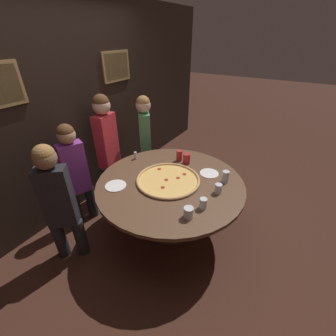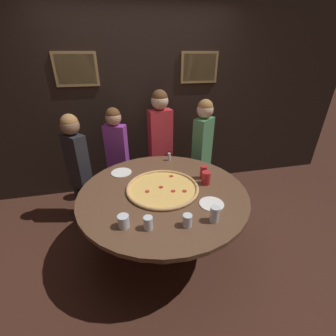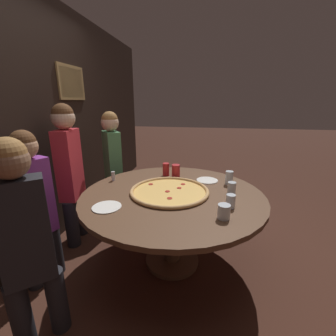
% 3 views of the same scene
% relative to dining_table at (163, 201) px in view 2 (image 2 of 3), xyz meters
% --- Properties ---
extents(ground_plane, '(24.00, 24.00, 0.00)m').
position_rel_dining_table_xyz_m(ground_plane, '(0.00, 0.00, -0.62)').
color(ground_plane, '#422319').
extents(back_wall, '(6.40, 0.08, 2.60)m').
position_rel_dining_table_xyz_m(back_wall, '(0.00, 1.42, 0.69)').
color(back_wall, black).
rests_on(back_wall, ground_plane).
extents(dining_table, '(1.63, 1.63, 0.74)m').
position_rel_dining_table_xyz_m(dining_table, '(0.00, 0.00, 0.00)').
color(dining_table, brown).
rests_on(dining_table, ground_plane).
extents(giant_pizza, '(0.72, 0.72, 0.03)m').
position_rel_dining_table_xyz_m(giant_pizza, '(-0.00, 0.03, 0.14)').
color(giant_pizza, '#EAB75B').
rests_on(giant_pizza, dining_table).
extents(drink_cup_near_left, '(0.08, 0.08, 0.14)m').
position_rel_dining_table_xyz_m(drink_cup_near_left, '(0.31, -0.52, 0.19)').
color(drink_cup_near_left, silver).
rests_on(drink_cup_near_left, dining_table).
extents(drink_cup_front_edge, '(0.07, 0.07, 0.11)m').
position_rel_dining_table_xyz_m(drink_cup_front_edge, '(-0.22, -0.49, 0.18)').
color(drink_cup_front_edge, silver).
rests_on(drink_cup_front_edge, dining_table).
extents(drink_cup_far_left, '(0.09, 0.09, 0.13)m').
position_rel_dining_table_xyz_m(drink_cup_far_left, '(0.45, 0.03, 0.19)').
color(drink_cup_far_left, '#B22328').
rests_on(drink_cup_far_left, dining_table).
extents(drink_cup_centre_back, '(0.07, 0.07, 0.14)m').
position_rel_dining_table_xyz_m(drink_cup_centre_back, '(0.47, 0.15, 0.20)').
color(drink_cup_centre_back, '#B22328').
rests_on(drink_cup_centre_back, dining_table).
extents(drink_cup_far_right, '(0.09, 0.09, 0.10)m').
position_rel_dining_table_xyz_m(drink_cup_far_right, '(-0.40, -0.43, 0.18)').
color(drink_cup_far_right, silver).
rests_on(drink_cup_far_right, dining_table).
extents(drink_cup_by_shaker, '(0.07, 0.07, 0.10)m').
position_rel_dining_table_xyz_m(drink_cup_by_shaker, '(0.08, -0.52, 0.18)').
color(drink_cup_by_shaker, silver).
rests_on(drink_cup_by_shaker, dining_table).
extents(white_plate_left_side, '(0.22, 0.22, 0.01)m').
position_rel_dining_table_xyz_m(white_plate_left_side, '(0.38, -0.31, 0.13)').
color(white_plate_left_side, white).
rests_on(white_plate_left_side, dining_table).
extents(white_plate_beside_cup, '(0.23, 0.23, 0.01)m').
position_rel_dining_table_xyz_m(white_plate_beside_cup, '(-0.38, 0.46, 0.13)').
color(white_plate_beside_cup, white).
rests_on(white_plate_beside_cup, dining_table).
extents(condiment_shaker, '(0.04, 0.04, 0.10)m').
position_rel_dining_table_xyz_m(condiment_shaker, '(0.21, 0.66, 0.17)').
color(condiment_shaker, silver).
rests_on(condiment_shaker, dining_table).
extents(diner_far_right, '(0.31, 0.34, 1.36)m').
position_rel_dining_table_xyz_m(diner_far_right, '(-0.88, 0.74, 0.16)').
color(diner_far_right, '#232328').
rests_on(diner_far_right, ground_plane).
extents(diner_side_left, '(0.35, 0.33, 1.42)m').
position_rel_dining_table_xyz_m(diner_side_left, '(0.73, 0.89, 0.19)').
color(diner_side_left, '#232328').
rests_on(diner_side_left, ground_plane).
extents(diner_side_right, '(0.39, 0.23, 1.52)m').
position_rel_dining_table_xyz_m(diner_side_right, '(0.19, 1.13, 0.25)').
color(diner_side_right, '#232328').
rests_on(diner_side_right, ground_plane).
extents(diner_centre_back, '(0.35, 0.24, 1.33)m').
position_rel_dining_table_xyz_m(diner_centre_back, '(-0.42, 1.07, 0.14)').
color(diner_centre_back, '#232328').
rests_on(diner_centre_back, ground_plane).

